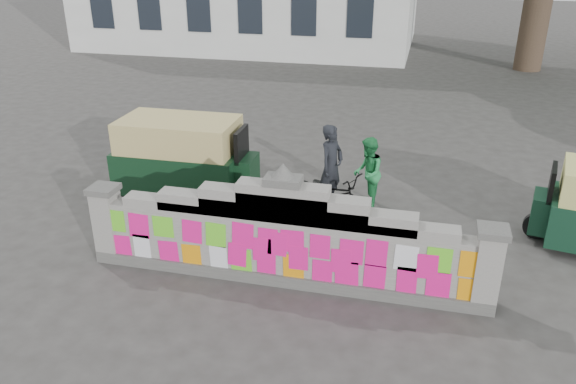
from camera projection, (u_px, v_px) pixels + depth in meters
name	position (u px, v px, depth m)	size (l,w,h in m)	color
ground	(283.00, 280.00, 8.97)	(100.00, 100.00, 0.00)	#383533
parapet_wall	(283.00, 240.00, 8.66)	(6.48, 0.44, 2.01)	#4C4C49
cyclist_bike	(330.00, 194.00, 10.85)	(0.64, 1.83, 0.96)	black
cyclist_rider	(331.00, 179.00, 10.72)	(0.59, 0.39, 1.63)	black
pedestrian	(368.00, 173.00, 11.20)	(0.71, 0.55, 1.46)	#279049
rickshaw_left	(184.00, 157.00, 11.66)	(3.02, 1.44, 1.66)	black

